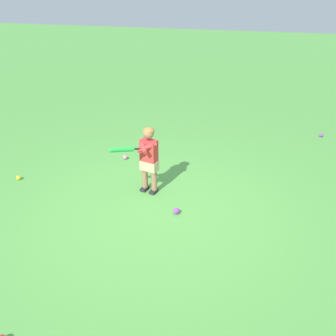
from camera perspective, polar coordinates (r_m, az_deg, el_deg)
The scene contains 6 objects.
ground_plane at distance 5.59m, azimuth -1.69°, elevation -6.29°, with size 40.00×40.00×0.00m, color #519942.
child_batter at distance 5.73m, azimuth -3.14°, elevation 2.03°, with size 0.60×0.61×1.08m.
play_ball_midfield at distance 5.48m, azimuth 1.29°, elevation -6.52°, with size 0.09×0.09×0.09m, color purple.
play_ball_far_left at distance 7.09m, azimuth -6.51°, elevation 1.64°, with size 0.09×0.09×0.09m, color pink.
play_ball_center_lawn at distance 8.67m, azimuth 22.17°, elevation 4.62°, with size 0.08×0.08×0.08m, color purple.
play_ball_behind_batter at distance 6.82m, azimuth -21.70°, elevation -1.38°, with size 0.08×0.08×0.08m, color yellow.
Camera 1 is at (4.47, 1.30, 3.10)m, focal length 40.26 mm.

